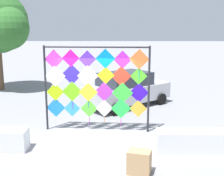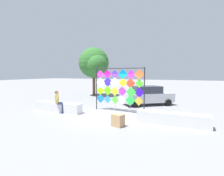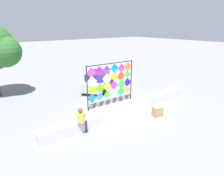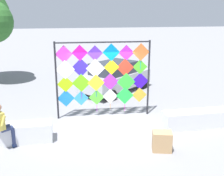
{
  "view_description": "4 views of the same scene",
  "coord_description": "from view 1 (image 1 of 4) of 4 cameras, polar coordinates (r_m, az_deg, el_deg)",
  "views": [
    {
      "loc": [
        0.71,
        -8.61,
        3.57
      ],
      "look_at": [
        0.57,
        0.8,
        1.58
      ],
      "focal_mm": 47.8,
      "sensor_mm": 36.0,
      "label": 1
    },
    {
      "loc": [
        4.52,
        -9.47,
        2.55
      ],
      "look_at": [
        -0.16,
        0.56,
        1.62
      ],
      "focal_mm": 28.23,
      "sensor_mm": 36.0,
      "label": 2
    },
    {
      "loc": [
        -7.02,
        -8.22,
        5.16
      ],
      "look_at": [
        -0.23,
        0.67,
        1.4
      ],
      "focal_mm": 29.78,
      "sensor_mm": 36.0,
      "label": 3
    },
    {
      "loc": [
        -1.53,
        -8.63,
        3.94
      ],
      "look_at": [
        0.2,
        0.25,
        1.39
      ],
      "focal_mm": 43.56,
      "sensor_mm": 36.0,
      "label": 4
    }
  ],
  "objects": [
    {
      "name": "plaza_ledge_right",
      "position": [
        9.21,
        19.49,
        -9.55
      ],
      "size": [
        3.47,
        0.6,
        0.61
      ],
      "primitive_type": "cube",
      "color": "silver",
      "rests_on": "ground"
    },
    {
      "name": "ground",
      "position": [
        9.35,
        -3.62,
        -10.53
      ],
      "size": [
        120.0,
        120.0,
        0.0
      ],
      "primitive_type": "plane",
      "color": "gray"
    },
    {
      "name": "parked_car",
      "position": [
        13.34,
        2.79,
        -0.18
      ],
      "size": [
        4.1,
        3.8,
        1.52
      ],
      "color": "#B7B7BC",
      "rests_on": "ground"
    },
    {
      "name": "kite_display_rack",
      "position": [
        9.97,
        -3.02,
        1.22
      ],
      "size": [
        3.55,
        0.26,
        2.92
      ],
      "color": "#232328",
      "rests_on": "ground"
    },
    {
      "name": "cardboard_box_large",
      "position": [
        7.54,
        5.23,
        -13.89
      ],
      "size": [
        0.64,
        0.54,
        0.59
      ],
      "primitive_type": "cube",
      "rotation": [
        0.0,
        0.0,
        -0.27
      ],
      "color": "tan",
      "rests_on": "ground"
    }
  ]
}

